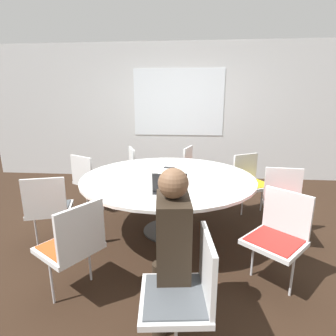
{
  "coord_description": "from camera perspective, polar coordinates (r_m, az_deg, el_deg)",
  "views": [
    {
      "loc": [
        0.26,
        -2.99,
        1.61
      ],
      "look_at": [
        0.0,
        0.0,
        0.82
      ],
      "focal_mm": 28.0,
      "sensor_mm": 36.0,
      "label": 1
    }
  ],
  "objects": [
    {
      "name": "ground_plane",
      "position": [
        3.41,
        0.0,
        -13.54
      ],
      "size": [
        16.0,
        16.0,
        0.0
      ],
      "primitive_type": "plane",
      "color": "black"
    },
    {
      "name": "chair_0",
      "position": [
        1.76,
        3.86,
        -24.66
      ],
      "size": [
        0.47,
        0.48,
        0.84
      ],
      "rotation": [
        0.0,
        0.0,
        7.97
      ],
      "color": "silver",
      "rests_on": "ground_plane"
    },
    {
      "name": "person_0",
      "position": [
        1.84,
        0.63,
        -15.21
      ],
      "size": [
        0.29,
        0.38,
        1.19
      ],
      "rotation": [
        0.0,
        0.0,
        7.97
      ],
      "color": "#2D2319",
      "rests_on": "ground_plane"
    },
    {
      "name": "chair_7",
      "position": [
        3.15,
        -24.57,
        -7.42
      ],
      "size": [
        0.54,
        0.53,
        0.84
      ],
      "rotation": [
        0.0,
        0.0,
        12.87
      ],
      "color": "silver",
      "rests_on": "ground_plane"
    },
    {
      "name": "cell_phone",
      "position": [
        3.51,
        0.27,
        0.11
      ],
      "size": [
        0.15,
        0.08,
        0.01
      ],
      "color": "black",
      "rests_on": "conference_table"
    },
    {
      "name": "chair_1",
      "position": [
        2.53,
        22.9,
        -12.76
      ],
      "size": [
        0.61,
        0.61,
        0.84
      ],
      "rotation": [
        0.0,
        0.0,
        8.68
      ],
      "color": "silver",
      "rests_on": "ground_plane"
    },
    {
      "name": "conference_table",
      "position": [
        3.15,
        0.0,
        -3.21
      ],
      "size": [
        2.05,
        2.05,
        0.72
      ],
      "color": "#333333",
      "rests_on": "ground_plane"
    },
    {
      "name": "chair_6",
      "position": [
        4.03,
        -16.7,
        -2.04
      ],
      "size": [
        0.59,
        0.58,
        0.84
      ],
      "rotation": [
        0.0,
        0.0,
        12.06
      ],
      "color": "silver",
      "rests_on": "ground_plane"
    },
    {
      "name": "coffee_cup",
      "position": [
        3.23,
        -3.82,
        -0.53
      ],
      "size": [
        0.08,
        0.08,
        0.08
      ],
      "color": "white",
      "rests_on": "conference_table"
    },
    {
      "name": "chair_4",
      "position": [
        4.44,
        5.88,
        0.04
      ],
      "size": [
        0.53,
        0.55,
        0.84
      ],
      "rotation": [
        0.0,
        0.0,
        10.69
      ],
      "color": "silver",
      "rests_on": "ground_plane"
    },
    {
      "name": "laptop",
      "position": [
        2.57,
        0.31,
        -4.19
      ],
      "size": [
        0.35,
        0.26,
        0.21
      ],
      "rotation": [
        0.0,
        0.0,
        3.25
      ],
      "color": "#232326",
      "rests_on": "conference_table"
    },
    {
      "name": "wall_back",
      "position": [
        5.46,
        2.29,
        11.96
      ],
      "size": [
        8.0,
        0.07,
        2.7
      ],
      "color": "silver",
      "rests_on": "ground_plane"
    },
    {
      "name": "chair_2",
      "position": [
        3.31,
        23.95,
        -6.36
      ],
      "size": [
        0.48,
        0.46,
        0.84
      ],
      "rotation": [
        0.0,
        0.0,
        9.32
      ],
      "color": "silver",
      "rests_on": "ground_plane"
    },
    {
      "name": "chair_8",
      "position": [
        2.33,
        -19.93,
        -14.92
      ],
      "size": [
        0.59,
        0.6,
        0.84
      ],
      "rotation": [
        0.0,
        0.0,
        13.57
      ],
      "color": "silver",
      "rests_on": "ground_plane"
    },
    {
      "name": "chair_5",
      "position": [
        4.43,
        -6.15,
        0.01
      ],
      "size": [
        0.56,
        0.57,
        0.84
      ],
      "rotation": [
        0.0,
        0.0,
        11.39
      ],
      "color": "silver",
      "rests_on": "ground_plane"
    },
    {
      "name": "chair_3",
      "position": [
        3.98,
        17.5,
        -2.32
      ],
      "size": [
        0.59,
        0.58,
        0.84
      ],
      "rotation": [
        0.0,
        0.0,
        9.94
      ],
      "color": "silver",
      "rests_on": "ground_plane"
    }
  ]
}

